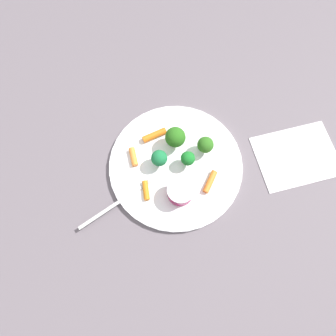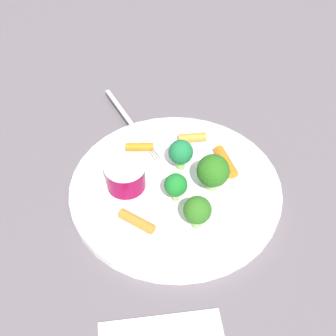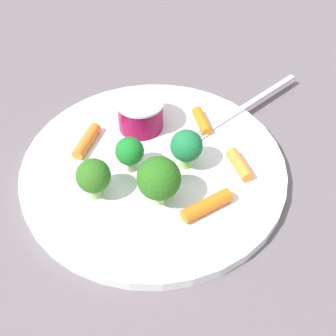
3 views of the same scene
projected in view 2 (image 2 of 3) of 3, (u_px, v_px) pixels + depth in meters
ground_plane at (175, 191)px, 0.61m from camera, size 2.40×2.40×0.00m
plate at (175, 188)px, 0.60m from camera, size 0.28×0.28×0.01m
sauce_cup at (126, 176)px, 0.58m from camera, size 0.05×0.05×0.04m
broccoli_floret_0 at (176, 185)px, 0.56m from camera, size 0.03×0.03×0.04m
broccoli_floret_1 at (181, 153)px, 0.60m from camera, size 0.03×0.03×0.05m
broccoli_floret_2 at (213, 171)px, 0.57m from camera, size 0.04×0.04×0.05m
broccoli_floret_3 at (197, 211)px, 0.53m from camera, size 0.03×0.03×0.05m
carrot_stick_0 at (226, 162)px, 0.62m from camera, size 0.05×0.04×0.01m
carrot_stick_1 at (192, 138)px, 0.65m from camera, size 0.03×0.04×0.01m
carrot_stick_2 at (137, 221)px, 0.55m from camera, size 0.02×0.05×0.01m
carrot_stick_3 at (140, 147)px, 0.64m from camera, size 0.03×0.04×0.01m
fork at (131, 124)px, 0.68m from camera, size 0.13×0.14×0.00m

